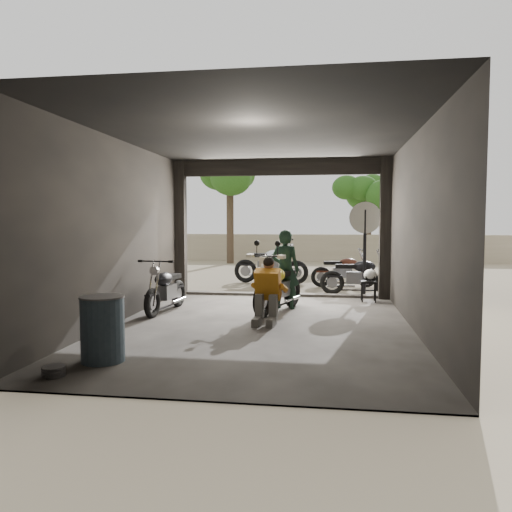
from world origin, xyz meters
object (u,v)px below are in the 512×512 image
(left_bike, at_px, (166,286))
(stool, at_px, (369,284))
(sign_post, at_px, (365,233))
(outside_bike_b, at_px, (344,268))
(outside_bike_a, at_px, (271,261))
(rider, at_px, (285,270))
(outside_bike_c, at_px, (359,272))
(mechanic, at_px, (266,293))
(oil_drum, at_px, (103,330))
(helmet, at_px, (370,275))
(main_bike, at_px, (278,283))

(left_bike, distance_m, stool, 4.39)
(sign_post, bearing_deg, outside_bike_b, 119.96)
(outside_bike_a, height_order, rider, rider)
(outside_bike_c, height_order, stool, outside_bike_c)
(mechanic, bearing_deg, oil_drum, -119.69)
(sign_post, bearing_deg, stool, -73.20)
(left_bike, relative_size, sign_post, 0.70)
(rider, xyz_separation_m, oil_drum, (-1.93, -4.15, -0.39))
(left_bike, bearing_deg, stool, 29.51)
(mechanic, distance_m, sign_post, 4.16)
(outside_bike_c, height_order, oil_drum, outside_bike_c)
(helmet, bearing_deg, outside_bike_c, 110.90)
(outside_bike_c, relative_size, mechanic, 1.46)
(stool, bearing_deg, oil_drum, -124.86)
(outside_bike_a, relative_size, helmet, 6.62)
(outside_bike_b, xyz_separation_m, outside_bike_c, (0.32, -1.41, 0.03))
(outside_bike_b, bearing_deg, stool, -176.05)
(outside_bike_c, bearing_deg, outside_bike_a, 50.90)
(outside_bike_c, height_order, helmet, outside_bike_c)
(rider, relative_size, sign_post, 0.72)
(mechanic, bearing_deg, outside_bike_b, 78.70)
(left_bike, xyz_separation_m, helmet, (4.03, 1.87, 0.07))
(stool, relative_size, oil_drum, 0.56)
(outside_bike_a, distance_m, outside_bike_b, 2.12)
(outside_bike_c, xyz_separation_m, oil_drum, (-3.53, -6.34, -0.13))
(sign_post, bearing_deg, outside_bike_c, 136.07)
(main_bike, bearing_deg, stool, 59.03)
(mechanic, height_order, helmet, mechanic)
(main_bike, bearing_deg, rider, 95.69)
(main_bike, relative_size, mechanic, 1.58)
(left_bike, relative_size, rider, 0.97)
(main_bike, xyz_separation_m, mechanic, (-0.08, -1.18, -0.03))
(left_bike, bearing_deg, helmet, 30.01)
(main_bike, relative_size, outside_bike_a, 0.94)
(left_bike, relative_size, outside_bike_a, 0.83)
(main_bike, relative_size, outside_bike_c, 1.09)
(left_bike, relative_size, outside_bike_c, 0.96)
(outside_bike_c, relative_size, oil_drum, 1.94)
(rider, height_order, stool, rider)
(left_bike, bearing_deg, outside_bike_b, 55.62)
(stool, height_order, sign_post, sign_post)
(outside_bike_b, xyz_separation_m, rider, (-1.28, -3.59, 0.28))
(rider, bearing_deg, stool, -135.03)
(outside_bike_a, bearing_deg, outside_bike_b, -97.78)
(stool, bearing_deg, outside_bike_a, 129.80)
(stool, distance_m, oil_drum, 6.41)
(oil_drum, bearing_deg, outside_bike_c, 60.87)
(sign_post, bearing_deg, main_bike, -111.96)
(main_bike, bearing_deg, outside_bike_b, 90.53)
(sign_post, bearing_deg, left_bike, -130.82)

